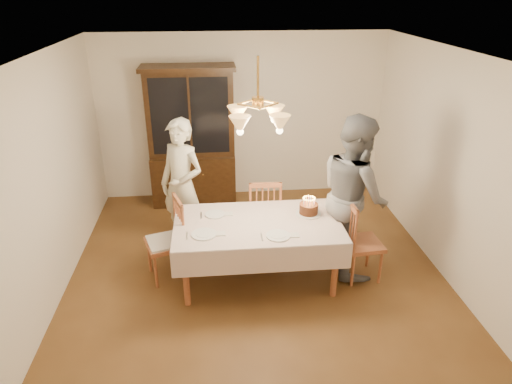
{
  "coord_description": "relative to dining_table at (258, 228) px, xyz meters",
  "views": [
    {
      "loc": [
        -0.46,
        -4.55,
        3.25
      ],
      "look_at": [
        0.0,
        0.2,
        1.05
      ],
      "focal_mm": 32.0,
      "sensor_mm": 36.0,
      "label": 1
    }
  ],
  "objects": [
    {
      "name": "ground",
      "position": [
        0.0,
        0.0,
        -0.68
      ],
      "size": [
        5.0,
        5.0,
        0.0
      ],
      "primitive_type": "plane",
      "color": "brown",
      "rests_on": "ground"
    },
    {
      "name": "room_shell",
      "position": [
        0.0,
        0.0,
        0.9
      ],
      "size": [
        5.0,
        5.0,
        5.0
      ],
      "color": "white",
      "rests_on": "ground"
    },
    {
      "name": "dining_table",
      "position": [
        0.0,
        0.0,
        0.0
      ],
      "size": [
        1.9,
        1.1,
        0.76
      ],
      "color": "#964C2B",
      "rests_on": "ground"
    },
    {
      "name": "china_hutch",
      "position": [
        -0.8,
        2.25,
        0.36
      ],
      "size": [
        1.38,
        0.54,
        2.16
      ],
      "color": "black",
      "rests_on": "ground"
    },
    {
      "name": "chair_far_side",
      "position": [
        0.16,
        0.74,
        -0.24
      ],
      "size": [
        0.45,
        0.44,
        1.0
      ],
      "color": "#964C2B",
      "rests_on": "ground"
    },
    {
      "name": "chair_left_end",
      "position": [
        -1.07,
        0.15,
        -0.23
      ],
      "size": [
        0.54,
        0.55,
        1.0
      ],
      "color": "#964C2B",
      "rests_on": "ground"
    },
    {
      "name": "chair_right_end",
      "position": [
        1.22,
        -0.07,
        -0.24
      ],
      "size": [
        0.45,
        0.47,
        1.0
      ],
      "color": "#964C2B",
      "rests_on": "ground"
    },
    {
      "name": "elderly_woman",
      "position": [
        -0.89,
        0.87,
        0.19
      ],
      "size": [
        0.76,
        0.71,
        1.75
      ],
      "primitive_type": "imported",
      "rotation": [
        0.0,
        0.0,
        -0.62
      ],
      "color": "#F2EACC",
      "rests_on": "ground"
    },
    {
      "name": "adult_in_grey",
      "position": [
        1.16,
        0.18,
        0.29
      ],
      "size": [
        0.84,
        1.02,
        1.94
      ],
      "primitive_type": "imported",
      "rotation": [
        0.0,
        0.0,
        1.69
      ],
      "color": "slate",
      "rests_on": "ground"
    },
    {
      "name": "birthday_cake",
      "position": [
        0.62,
        0.15,
        0.14
      ],
      "size": [
        0.3,
        0.3,
        0.22
      ],
      "color": "white",
      "rests_on": "dining_table"
    },
    {
      "name": "place_setting_near_left",
      "position": [
        -0.6,
        -0.22,
        0.08
      ],
      "size": [
        0.42,
        0.27,
        0.02
      ],
      "color": "white",
      "rests_on": "dining_table"
    },
    {
      "name": "place_setting_near_right",
      "position": [
        0.2,
        -0.33,
        0.08
      ],
      "size": [
        0.41,
        0.26,
        0.02
      ],
      "color": "white",
      "rests_on": "dining_table"
    },
    {
      "name": "place_setting_far_left",
      "position": [
        -0.47,
        0.23,
        0.08
      ],
      "size": [
        0.38,
        0.23,
        0.02
      ],
      "color": "white",
      "rests_on": "dining_table"
    },
    {
      "name": "chandelier",
      "position": [
        -0.0,
        -0.0,
        1.29
      ],
      "size": [
        0.62,
        0.62,
        0.73
      ],
      "color": "#BF8C3F",
      "rests_on": "ground"
    }
  ]
}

